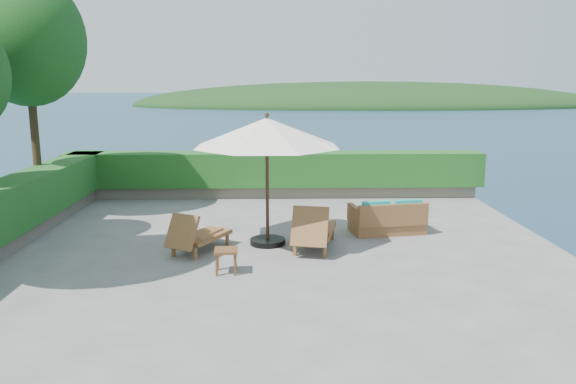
{
  "coord_description": "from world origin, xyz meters",
  "views": [
    {
      "loc": [
        0.04,
        -11.0,
        3.45
      ],
      "look_at": [
        0.3,
        0.8,
        1.1
      ],
      "focal_mm": 35.0,
      "sensor_mm": 36.0,
      "label": 1
    }
  ],
  "objects_px": {
    "side_table": "(226,253)",
    "wicker_loveseat": "(388,220)",
    "lounge_right": "(314,230)",
    "lounge_left": "(197,235)",
    "patio_umbrella": "(267,134)"
  },
  "relations": [
    {
      "from": "lounge_left",
      "to": "lounge_right",
      "type": "bearing_deg",
      "value": 32.22
    },
    {
      "from": "lounge_left",
      "to": "patio_umbrella",
      "type": "bearing_deg",
      "value": 49.89
    },
    {
      "from": "side_table",
      "to": "wicker_loveseat",
      "type": "distance_m",
      "value": 4.37
    },
    {
      "from": "lounge_left",
      "to": "wicker_loveseat",
      "type": "xyz_separation_m",
      "value": [
        4.17,
        1.39,
        -0.05
      ]
    },
    {
      "from": "lounge_right",
      "to": "patio_umbrella",
      "type": "bearing_deg",
      "value": 169.11
    },
    {
      "from": "wicker_loveseat",
      "to": "lounge_right",
      "type": "bearing_deg",
      "value": -155.45
    },
    {
      "from": "lounge_left",
      "to": "side_table",
      "type": "height_order",
      "value": "lounge_left"
    },
    {
      "from": "side_table",
      "to": "lounge_right",
      "type": "bearing_deg",
      "value": 39.72
    },
    {
      "from": "lounge_left",
      "to": "side_table",
      "type": "xyz_separation_m",
      "value": [
        0.7,
        -1.25,
        -0.0
      ]
    },
    {
      "from": "patio_umbrella",
      "to": "wicker_loveseat",
      "type": "bearing_deg",
      "value": 16.91
    },
    {
      "from": "patio_umbrella",
      "to": "lounge_right",
      "type": "height_order",
      "value": "patio_umbrella"
    },
    {
      "from": "lounge_right",
      "to": "wicker_loveseat",
      "type": "xyz_separation_m",
      "value": [
        1.79,
        1.24,
        -0.11
      ]
    },
    {
      "from": "lounge_right",
      "to": "lounge_left",
      "type": "bearing_deg",
      "value": -164.31
    },
    {
      "from": "patio_umbrella",
      "to": "lounge_right",
      "type": "relative_size",
      "value": 2.2
    },
    {
      "from": "lounge_right",
      "to": "side_table",
      "type": "bearing_deg",
      "value": -128.26
    }
  ]
}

